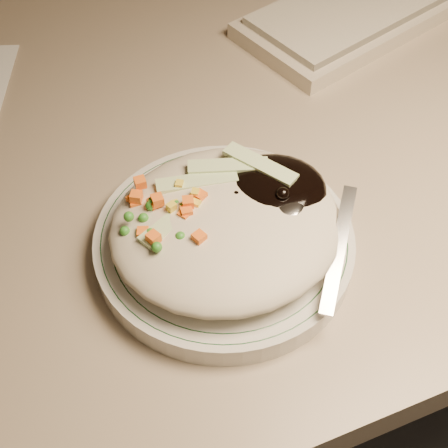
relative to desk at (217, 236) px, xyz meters
name	(u,v)px	position (x,y,z in m)	size (l,w,h in m)	color
desk	(217,236)	(0.00, 0.00, 0.00)	(1.40, 0.70, 0.74)	gray
plate	(224,243)	(-0.06, -0.17, 0.21)	(0.22, 0.22, 0.02)	silver
plate_rim	(224,236)	(-0.06, -0.17, 0.22)	(0.21, 0.21, 0.00)	#144723
meal	(229,219)	(-0.05, -0.17, 0.24)	(0.21, 0.19, 0.05)	beige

